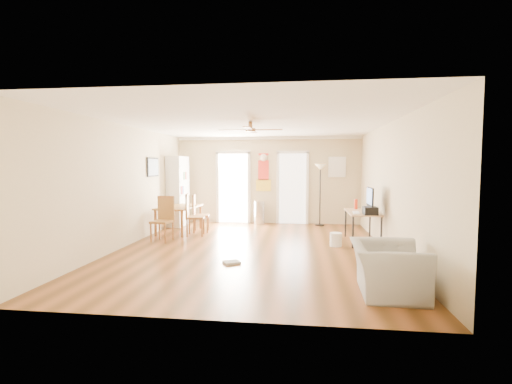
# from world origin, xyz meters

# --- Properties ---
(floor) EXTENTS (7.00, 7.00, 0.00)m
(floor) POSITION_xyz_m (0.00, 0.00, 0.00)
(floor) COLOR brown
(floor) RESTS_ON ground
(ceiling) EXTENTS (5.50, 7.00, 0.00)m
(ceiling) POSITION_xyz_m (0.00, 0.00, 2.60)
(ceiling) COLOR silver
(ceiling) RESTS_ON floor
(wall_back) EXTENTS (5.50, 0.04, 2.60)m
(wall_back) POSITION_xyz_m (0.00, 3.50, 1.30)
(wall_back) COLOR beige
(wall_back) RESTS_ON floor
(wall_front) EXTENTS (5.50, 0.04, 2.60)m
(wall_front) POSITION_xyz_m (0.00, -3.50, 1.30)
(wall_front) COLOR beige
(wall_front) RESTS_ON floor
(wall_left) EXTENTS (0.04, 7.00, 2.60)m
(wall_left) POSITION_xyz_m (-2.75, 0.00, 1.30)
(wall_left) COLOR beige
(wall_left) RESTS_ON floor
(wall_right) EXTENTS (0.04, 7.00, 2.60)m
(wall_right) POSITION_xyz_m (2.75, 0.00, 1.30)
(wall_right) COLOR beige
(wall_right) RESTS_ON floor
(crown_molding) EXTENTS (5.50, 7.00, 0.08)m
(crown_molding) POSITION_xyz_m (0.00, 0.00, 2.56)
(crown_molding) COLOR white
(crown_molding) RESTS_ON wall_back
(kitchen_doorway) EXTENTS (0.90, 0.10, 2.10)m
(kitchen_doorway) POSITION_xyz_m (-1.05, 3.48, 1.05)
(kitchen_doorway) COLOR white
(kitchen_doorway) RESTS_ON wall_back
(bathroom_doorway) EXTENTS (0.80, 0.10, 2.10)m
(bathroom_doorway) POSITION_xyz_m (0.75, 3.48, 1.05)
(bathroom_doorway) COLOR white
(bathroom_doorway) RESTS_ON wall_back
(wall_decal) EXTENTS (0.46, 0.03, 1.10)m
(wall_decal) POSITION_xyz_m (-0.13, 3.48, 1.55)
(wall_decal) COLOR red
(wall_decal) RESTS_ON wall_back
(ac_grille) EXTENTS (0.50, 0.04, 0.60)m
(ac_grille) POSITION_xyz_m (2.05, 3.47, 1.70)
(ac_grille) COLOR white
(ac_grille) RESTS_ON wall_back
(framed_poster) EXTENTS (0.04, 0.66, 0.48)m
(framed_poster) POSITION_xyz_m (-2.73, 1.40, 1.70)
(framed_poster) COLOR black
(framed_poster) RESTS_ON wall_left
(ceiling_fan) EXTENTS (1.24, 1.24, 0.20)m
(ceiling_fan) POSITION_xyz_m (0.00, -0.30, 2.43)
(ceiling_fan) COLOR #593819
(ceiling_fan) RESTS_ON ceiling
(bookshelf) EXTENTS (0.59, 0.97, 2.00)m
(bookshelf) POSITION_xyz_m (-2.53, 2.70, 1.00)
(bookshelf) COLOR silver
(bookshelf) RESTS_ON floor
(dining_table) EXTENTS (0.94, 1.43, 0.68)m
(dining_table) POSITION_xyz_m (-2.15, 1.68, 0.34)
(dining_table) COLOR olive
(dining_table) RESTS_ON floor
(dining_chair_right_a) EXTENTS (0.47, 0.47, 0.98)m
(dining_chair_right_a) POSITION_xyz_m (-1.60, 1.81, 0.49)
(dining_chair_right_a) COLOR #A27334
(dining_chair_right_a) RESTS_ON floor
(dining_chair_right_b) EXTENTS (0.49, 0.49, 1.03)m
(dining_chair_right_b) POSITION_xyz_m (-1.60, 1.29, 0.52)
(dining_chair_right_b) COLOR olive
(dining_chair_right_b) RESTS_ON floor
(dining_chair_near) EXTENTS (0.48, 0.48, 1.02)m
(dining_chair_near) POSITION_xyz_m (-2.17, 0.54, 0.51)
(dining_chair_near) COLOR #9D6B32
(dining_chair_near) RESTS_ON floor
(trash_can) EXTENTS (0.32, 0.32, 0.68)m
(trash_can) POSITION_xyz_m (-0.22, 3.25, 0.34)
(trash_can) COLOR silver
(trash_can) RESTS_ON floor
(torchiere_lamp) EXTENTS (0.42, 0.42, 1.79)m
(torchiere_lamp) POSITION_xyz_m (1.55, 3.20, 0.89)
(torchiere_lamp) COLOR black
(torchiere_lamp) RESTS_ON floor
(computer_desk) EXTENTS (0.65, 1.31, 0.70)m
(computer_desk) POSITION_xyz_m (2.37, 0.96, 0.35)
(computer_desk) COLOR tan
(computer_desk) RESTS_ON floor
(imac) EXTENTS (0.26, 0.61, 0.57)m
(imac) POSITION_xyz_m (2.47, 0.61, 0.99)
(imac) COLOR black
(imac) RESTS_ON computer_desk
(keyboard) EXTENTS (0.16, 0.41, 0.02)m
(keyboard) POSITION_xyz_m (2.20, 0.74, 0.71)
(keyboard) COLOR white
(keyboard) RESTS_ON computer_desk
(printer) EXTENTS (0.28, 0.33, 0.17)m
(printer) POSITION_xyz_m (2.45, 0.46, 0.78)
(printer) COLOR black
(printer) RESTS_ON computer_desk
(orange_bottle) EXTENTS (0.10, 0.10, 0.24)m
(orange_bottle) POSITION_xyz_m (2.30, 1.43, 0.82)
(orange_bottle) COLOR red
(orange_bottle) RESTS_ON computer_desk
(wastebasket_a) EXTENTS (0.30, 0.30, 0.29)m
(wastebasket_a) POSITION_xyz_m (1.75, 0.48, 0.15)
(wastebasket_a) COLOR white
(wastebasket_a) RESTS_ON floor
(floor_cloth) EXTENTS (0.35, 0.33, 0.04)m
(floor_cloth) POSITION_xyz_m (-0.22, -1.15, 0.02)
(floor_cloth) COLOR #A7A8A2
(floor_cloth) RESTS_ON floor
(armchair) EXTENTS (0.95, 1.08, 0.68)m
(armchair) POSITION_xyz_m (2.15, -2.39, 0.34)
(armchair) COLOR #9D9D98
(armchair) RESTS_ON floor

